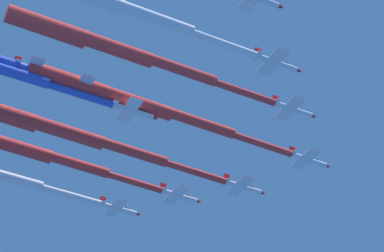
# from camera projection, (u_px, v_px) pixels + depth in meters

# --- Properties ---
(jet_lead) EXTENTS (63.21, 29.39, 4.10)m
(jet_lead) POSITION_uv_depth(u_px,v_px,m) (133.00, 102.00, 178.63)
(jet_lead) COLOR silver
(jet_port_inner) EXTENTS (63.75, 29.51, 4.12)m
(jet_port_inner) POSITION_uv_depth(u_px,v_px,m) (63.00, 132.00, 181.00)
(jet_port_inner) COLOR silver
(jet_starboard_inner) EXTENTS (61.16, 28.07, 3.98)m
(jet_starboard_inner) POSITION_uv_depth(u_px,v_px,m) (113.00, 48.00, 169.56)
(jet_starboard_inner) COLOR silver
(jet_port_mid) EXTENTS (58.97, 27.44, 4.12)m
(jet_port_mid) POSITION_uv_depth(u_px,v_px,m) (16.00, 148.00, 187.95)
(jet_port_mid) COLOR silver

